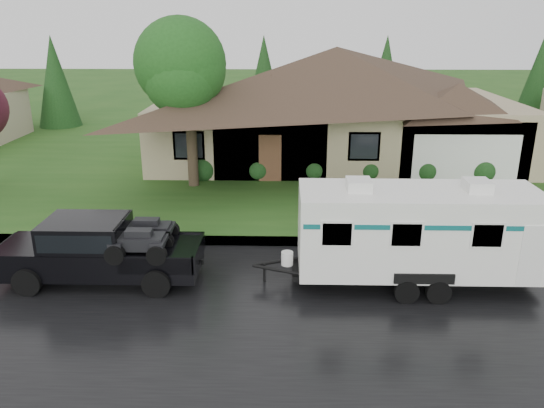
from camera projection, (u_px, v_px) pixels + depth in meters
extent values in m
plane|color=#224E18|center=(304.00, 274.00, 15.38)|extent=(140.00, 140.00, 0.00)
cube|color=black|center=(307.00, 309.00, 13.49)|extent=(140.00, 8.00, 0.01)
cube|color=gray|center=(302.00, 241.00, 17.48)|extent=(140.00, 0.50, 0.15)
cube|color=#224E18|center=(295.00, 152.00, 29.53)|extent=(140.00, 26.00, 0.15)
cube|color=tan|center=(334.00, 127.00, 28.02)|extent=(18.00, 10.00, 3.00)
pyramid|color=#35271D|center=(337.00, 47.00, 26.69)|extent=(19.44, 10.80, 2.60)
cube|color=tan|center=(453.00, 143.00, 25.11)|extent=(5.76, 4.00, 2.70)
cylinder|color=#382B1E|center=(192.00, 151.00, 22.77)|extent=(0.45, 0.45, 3.01)
sphere|color=#24621F|center=(188.00, 73.00, 21.69)|extent=(4.16, 4.16, 4.16)
sphere|color=#143814|center=(203.00, 168.00, 24.05)|extent=(1.00, 1.00, 1.00)
sphere|color=#143814|center=(258.00, 168.00, 24.00)|extent=(1.00, 1.00, 1.00)
sphere|color=#143814|center=(314.00, 169.00, 23.94)|extent=(1.00, 1.00, 1.00)
sphere|color=#143814|center=(370.00, 169.00, 23.88)|extent=(1.00, 1.00, 1.00)
sphere|color=#143814|center=(426.00, 169.00, 23.82)|extent=(1.00, 1.00, 1.00)
sphere|color=#143814|center=(482.00, 170.00, 23.76)|extent=(1.00, 1.00, 1.00)
cube|color=black|center=(102.00, 257.00, 14.81)|extent=(5.47, 1.82, 0.78)
cube|color=black|center=(30.00, 248.00, 14.78)|extent=(1.46, 1.78, 0.32)
cube|color=black|center=(86.00, 234.00, 14.59)|extent=(2.19, 1.71, 0.82)
cube|color=black|center=(86.00, 232.00, 14.58)|extent=(2.00, 1.75, 0.50)
cube|color=black|center=(163.00, 252.00, 14.71)|extent=(2.00, 1.73, 0.05)
cylinder|color=black|center=(28.00, 282.00, 14.11)|extent=(0.77, 0.29, 0.77)
cylinder|color=black|center=(55.00, 254.00, 15.80)|extent=(0.77, 0.29, 0.77)
cylinder|color=black|center=(157.00, 283.00, 14.03)|extent=(0.77, 0.29, 0.77)
cylinder|color=black|center=(171.00, 255.00, 15.72)|extent=(0.77, 0.29, 0.77)
cube|color=white|center=(417.00, 230.00, 14.31)|extent=(6.38, 2.19, 2.23)
cube|color=black|center=(413.00, 272.00, 14.72)|extent=(6.74, 1.09, 0.13)
cube|color=#0D5C5E|center=(419.00, 213.00, 14.15)|extent=(6.25, 2.21, 0.13)
cube|color=white|center=(359.00, 185.00, 13.94)|extent=(0.64, 0.73, 0.29)
cube|color=white|center=(477.00, 186.00, 13.87)|extent=(0.64, 0.73, 0.29)
cylinder|color=black|center=(407.00, 292.00, 13.73)|extent=(0.64, 0.22, 0.64)
cylinder|color=black|center=(391.00, 257.00, 15.76)|extent=(0.64, 0.22, 0.64)
cylinder|color=black|center=(438.00, 292.00, 13.71)|extent=(0.64, 0.22, 0.64)
cylinder|color=black|center=(419.00, 257.00, 15.74)|extent=(0.64, 0.22, 0.64)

